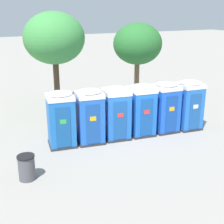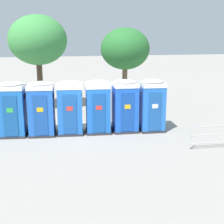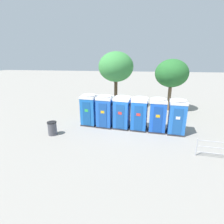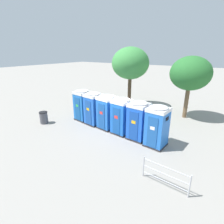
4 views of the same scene
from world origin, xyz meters
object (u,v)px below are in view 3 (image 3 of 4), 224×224
Objects in this scene: portapotty_2 at (122,112)px; portapotty_4 at (158,114)px; portapotty_1 at (105,111)px; portapotty_3 at (139,113)px; portapotty_5 at (177,116)px; street_tree_1 at (116,67)px; trash_can at (52,128)px; event_barrier at (217,148)px; street_tree_0 at (172,74)px; portapotty_0 at (89,109)px.

portapotty_2 and portapotty_4 have the same top height.
portapotty_1 and portapotty_3 have the same top height.
portapotty_5 is 8.61m from street_tree_1.
portapotty_3 is 0.43× the size of street_tree_1.
event_barrier reaches higher than trash_can.
portapotty_0 is at bearing -142.45° from street_tree_0.
portapotty_4 is 4.40m from event_barrier.
street_tree_1 is at bearing 178.74° from street_tree_0.
street_tree_1 is at bearing 66.54° from trash_can.
street_tree_0 is at bearing 44.54° from portapotty_1.
portapotty_4 is 0.43× the size of street_tree_1.
portapotty_5 is (2.63, -0.31, -0.00)m from portapotty_3.
street_tree_0 is 12.23m from trash_can.
portapotty_0 is at bearing -103.97° from street_tree_1.
event_barrier is at bearing -27.65° from portapotty_1.
portapotty_2 is 2.65m from portapotty_4.
street_tree_1 reaches higher than trash_can.
event_barrier is at bearing -32.42° from portapotty_2.
portapotty_2 is 1.00× the size of portapotty_5.
event_barrier is (6.82, -3.58, -0.72)m from portapotty_1.
portapotty_3 is 6.36m from trash_can.
portapotty_0 is at bearing 171.46° from portapotty_1.
street_tree_1 reaches higher than portapotty_4.
portapotty_4 is 7.58m from trash_can.
portapotty_0 is 1.00× the size of portapotty_1.
portapotty_0 is 6.36m from street_tree_1.
portapotty_0 and portapotty_5 have the same top height.
portapotty_0 is 9.00m from event_barrier.
street_tree_0 is (5.59, 5.50, 2.46)m from portapotty_1.
portapotty_0 and portapotty_2 have the same top height.
street_tree_0 reaches higher than trash_can.
portapotty_1 is 8.22m from street_tree_0.
portapotty_1 is 7.74m from event_barrier.
portapotty_4 is at bearing -56.60° from street_tree_1.
portapotty_3 is (2.64, -0.21, 0.00)m from portapotty_1.
portapotty_1 is at bearing -135.46° from street_tree_0.
portapotty_0 is 1.00× the size of portapotty_3.
street_tree_0 is at bearing 37.55° from portapotty_0.
event_barrier is at bearing -53.59° from street_tree_1.
portapotty_0 is 2.66× the size of trash_can.
portapotty_4 is 0.50× the size of street_tree_0.
portapotty_3 is 1.24× the size of event_barrier.
portapotty_1 is 1.32m from portapotty_2.
portapotty_4 is at bearing -5.15° from portapotty_2.
portapotty_1 reaches higher than event_barrier.
event_barrier is at bearing -38.85° from portapotty_3.
portapotty_0 is at bearing 173.84° from portapotty_5.
trash_can is (-3.39, -7.81, -3.83)m from street_tree_1.
street_tree_1 reaches higher than portapotty_0.
portapotty_5 is at bearing 116.91° from event_barrier.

